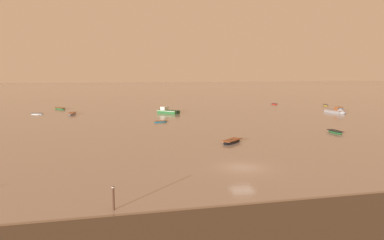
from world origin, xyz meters
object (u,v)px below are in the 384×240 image
(rowboat_moored_7, at_px, (335,132))
(mooring_post_left, at_px, (113,199))
(rowboat_moored_2, at_px, (274,104))
(motorboat_moored_1, at_px, (338,112))
(rowboat_moored_4, at_px, (325,105))
(rowboat_moored_6, at_px, (37,114))
(rowboat_moored_8, at_px, (161,122))
(rowboat_moored_3, at_px, (60,109))
(motorboat_moored_2, at_px, (165,112))
(rowboat_moored_1, at_px, (72,114))
(rowboat_moored_0, at_px, (232,142))

(rowboat_moored_7, height_order, mooring_post_left, mooring_post_left)
(rowboat_moored_2, bearing_deg, motorboat_moored_1, -1.49)
(rowboat_moored_2, distance_m, rowboat_moored_4, 15.78)
(rowboat_moored_4, xyz_separation_m, rowboat_moored_6, (-83.69, -5.66, -0.02))
(rowboat_moored_2, bearing_deg, rowboat_moored_7, -24.20)
(rowboat_moored_4, distance_m, rowboat_moored_6, 83.88)
(rowboat_moored_4, relative_size, rowboat_moored_8, 1.22)
(rowboat_moored_3, height_order, mooring_post_left, mooring_post_left)
(rowboat_moored_3, bearing_deg, mooring_post_left, 149.03)
(rowboat_moored_2, relative_size, motorboat_moored_2, 0.48)
(rowboat_moored_6, bearing_deg, mooring_post_left, 110.59)
(rowboat_moored_6, bearing_deg, motorboat_moored_2, 179.55)
(motorboat_moored_1, relative_size, mooring_post_left, 3.36)
(motorboat_moored_1, xyz_separation_m, motorboat_moored_2, (-42.53, 10.48, -0.00))
(motorboat_moored_2, distance_m, rowboat_moored_8, 17.89)
(mooring_post_left, bearing_deg, rowboat_moored_1, 96.71)
(rowboat_moored_2, xyz_separation_m, rowboat_moored_3, (-66.39, -1.47, 0.06))
(rowboat_moored_0, xyz_separation_m, rowboat_moored_2, (36.50, 61.14, -0.06))
(rowboat_moored_3, height_order, rowboat_moored_6, rowboat_moored_3)
(rowboat_moored_3, distance_m, motorboat_moored_1, 74.99)
(rowboat_moored_1, distance_m, rowboat_moored_6, 8.69)
(rowboat_moored_6, relative_size, mooring_post_left, 1.53)
(rowboat_moored_6, bearing_deg, motorboat_moored_1, 176.11)
(rowboat_moored_8, bearing_deg, rowboat_moored_0, 93.75)
(rowboat_moored_3, distance_m, rowboat_moored_4, 79.99)
(rowboat_moored_0, height_order, mooring_post_left, mooring_post_left)
(motorboat_moored_2, bearing_deg, rowboat_moored_0, 140.19)
(motorboat_moored_1, distance_m, motorboat_moored_2, 43.81)
(motorboat_moored_2, height_order, mooring_post_left, mooring_post_left)
(rowboat_moored_1, height_order, rowboat_moored_7, rowboat_moored_1)
(rowboat_moored_2, relative_size, rowboat_moored_6, 0.99)
(rowboat_moored_6, xyz_separation_m, mooring_post_left, (16.39, -70.30, 0.72))
(rowboat_moored_1, bearing_deg, rowboat_moored_7, 60.57)
(mooring_post_left, bearing_deg, motorboat_moored_1, 44.03)
(mooring_post_left, bearing_deg, rowboat_moored_6, 103.12)
(rowboat_moored_0, height_order, rowboat_moored_7, rowboat_moored_0)
(rowboat_moored_1, xyz_separation_m, rowboat_moored_6, (-8.39, 2.28, -0.06))
(rowboat_moored_1, xyz_separation_m, rowboat_moored_2, (62.01, 16.43, -0.06))
(rowboat_moored_1, bearing_deg, motorboat_moored_1, 91.00)
(motorboat_moored_2, relative_size, mooring_post_left, 3.14)
(motorboat_moored_1, distance_m, rowboat_moored_6, 75.25)
(rowboat_moored_1, distance_m, rowboat_moored_4, 75.72)
(motorboat_moored_1, relative_size, rowboat_moored_7, 1.82)
(rowboat_moored_1, distance_m, rowboat_moored_7, 60.84)
(rowboat_moored_7, bearing_deg, motorboat_moored_2, 33.39)
(mooring_post_left, bearing_deg, rowboat_moored_8, 77.24)
(rowboat_moored_4, xyz_separation_m, motorboat_moored_1, (-9.92, -20.48, 0.22))
(rowboat_moored_8, relative_size, mooring_post_left, 1.50)
(mooring_post_left, bearing_deg, rowboat_moored_4, 48.45)
(rowboat_moored_3, xyz_separation_m, motorboat_moored_1, (69.76, -27.51, 0.19))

